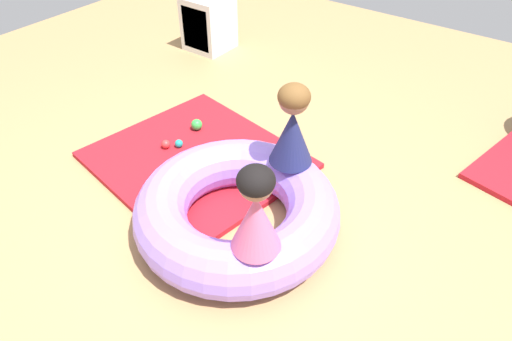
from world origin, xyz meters
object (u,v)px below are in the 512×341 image
inflatable_cushion (237,210)px  play_ball_teal (179,143)px  play_ball_red (166,144)px  play_ball_green (197,125)px  storage_cube (207,24)px  child_in_pink (256,211)px  child_in_navy (292,126)px

inflatable_cushion → play_ball_teal: (-0.88, 0.38, -0.09)m
play_ball_red → play_ball_green: play_ball_green is taller
play_ball_red → play_ball_green: bearing=86.4°
play_ball_red → storage_cube: size_ratio=0.12×
child_in_pink → play_ball_red: bearing=53.1°
play_ball_green → storage_cube: storage_cube is taller
inflatable_cushion → storage_cube: storage_cube is taller
inflatable_cushion → play_ball_red: 1.00m
inflatable_cushion → child_in_navy: (0.10, 0.44, 0.43)m
storage_cube → play_ball_red: bearing=-58.9°
play_ball_red → inflatable_cushion: bearing=-18.3°
child_in_pink → play_ball_red: 1.52m
child_in_navy → play_ball_teal: bearing=28.5°
inflatable_cushion → storage_cube: 2.74m
play_ball_red → child_in_pink: bearing=-24.5°
child_in_pink → play_ball_green: size_ratio=5.72×
storage_cube → play_ball_green: bearing=-52.3°
child_in_navy → storage_cube: bearing=-11.2°
inflatable_cushion → child_in_navy: bearing=76.8°
inflatable_cushion → play_ball_green: size_ratio=14.11×
storage_cube → child_in_navy: bearing=-36.6°
play_ball_red → play_ball_teal: 0.10m
inflatable_cushion → child_in_pink: size_ratio=2.47×
child_in_navy → storage_cube: (-2.03, 1.51, -0.32)m
child_in_pink → play_ball_red: size_ratio=7.55×
child_in_navy → play_ball_teal: size_ratio=8.69×
child_in_navy → play_ball_green: bearing=13.9°
inflatable_cushion → play_ball_teal: inflatable_cushion is taller
child_in_pink → child_in_navy: bearing=6.8°
play_ball_teal → storage_cube: 1.90m
child_in_navy → storage_cube: child_in_navy is taller
inflatable_cushion → play_ball_red: bearing=161.7°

